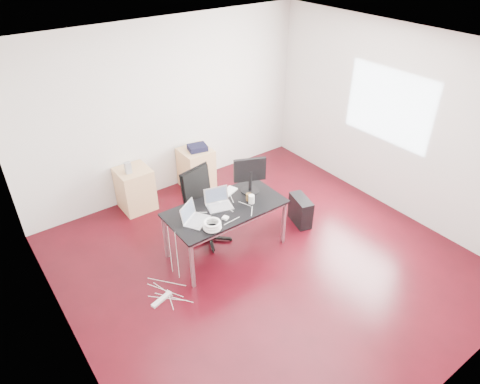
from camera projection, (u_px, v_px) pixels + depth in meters
room_shell at (269, 172)px, 5.13m from camera, size 5.00×5.00×5.00m
desk at (226, 210)px, 5.72m from camera, size 1.60×0.80×0.73m
office_chair at (204, 203)px, 5.99m from camera, size 0.56×0.58×1.08m
filing_cabinet_left at (135, 189)px, 6.77m from camera, size 0.50×0.50×0.70m
filing_cabinet_right at (196, 168)px, 7.34m from camera, size 0.50×0.50×0.70m
pc_tower at (300, 210)px, 6.50m from camera, size 0.32×0.49×0.44m
wastebasket at (194, 179)px, 7.44m from camera, size 0.29×0.29×0.28m
power_strip at (162, 299)px, 5.26m from camera, size 0.30×0.14×0.04m
laptop_left at (194, 217)px, 5.40m from camera, size 0.41×0.39×0.23m
laptop_right at (219, 202)px, 5.69m from camera, size 0.38×0.33×0.23m
monitor at (250, 173)px, 5.87m from camera, size 0.43×0.26×0.51m
keyboard at (225, 195)px, 5.92m from camera, size 0.46×0.29×0.02m
cup_white at (251, 199)px, 5.74m from camera, size 0.10×0.10×0.12m
cup_brown at (249, 197)px, 5.80m from camera, size 0.10×0.10×0.10m
cable_coil at (212, 225)px, 5.27m from camera, size 0.24×0.24×0.11m
power_adapter at (225, 218)px, 5.46m from camera, size 0.09×0.09×0.03m
speaker at (128, 168)px, 6.45m from camera, size 0.09×0.09×0.18m
navy_garment at (197, 148)px, 7.11m from camera, size 0.34×0.30×0.09m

